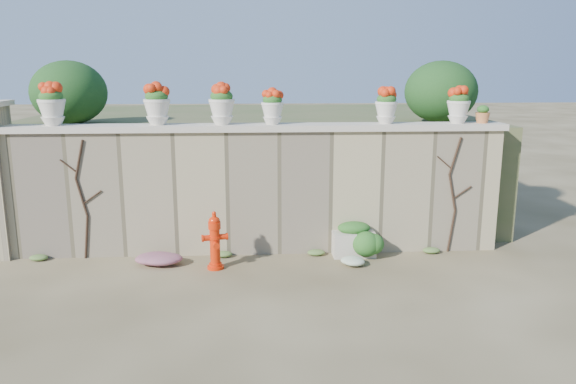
{
  "coord_description": "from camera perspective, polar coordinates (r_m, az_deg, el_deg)",
  "views": [
    {
      "loc": [
        0.05,
        -7.11,
        2.99
      ],
      "look_at": [
        0.54,
        1.4,
        1.08
      ],
      "focal_mm": 35.0,
      "sensor_mm": 36.0,
      "label": 1
    }
  ],
  "objects": [
    {
      "name": "urn_pot_1",
      "position": [
        9.06,
        -13.17,
        8.67
      ],
      "size": [
        0.41,
        0.41,
        0.65
      ],
      "color": "silver",
      "rests_on": "wall_cap"
    },
    {
      "name": "terracotta_pot",
      "position": [
        9.66,
        19.16,
        7.39
      ],
      "size": [
        0.23,
        0.23,
        0.28
      ],
      "color": "#BD6E3A",
      "rests_on": "wall_cap"
    },
    {
      "name": "back_shrub_right",
      "position": [
        10.66,
        15.27,
        9.8
      ],
      "size": [
        1.3,
        1.3,
        1.1
      ],
      "primitive_type": "ellipsoid",
      "color": "#143814",
      "rests_on": "raised_fill"
    },
    {
      "name": "planter_box",
      "position": [
        9.15,
        6.68,
        -4.85
      ],
      "size": [
        0.68,
        0.4,
        0.56
      ],
      "rotation": [
        0.0,
        0.0,
        0.01
      ],
      "color": "beige",
      "rests_on": "ground"
    },
    {
      "name": "wall_cap",
      "position": [
        8.96,
        -3.6,
        6.56
      ],
      "size": [
        8.1,
        0.52,
        0.1
      ],
      "primitive_type": "cube",
      "color": "beige",
      "rests_on": "stone_wall"
    },
    {
      "name": "stone_wall",
      "position": [
        9.13,
        -3.51,
        -0.01
      ],
      "size": [
        8.0,
        0.4,
        2.0
      ],
      "primitive_type": "cube",
      "color": "tan",
      "rests_on": "ground"
    },
    {
      "name": "ground",
      "position": [
        7.72,
        -3.45,
        -10.22
      ],
      "size": [
        80.0,
        80.0,
        0.0
      ],
      "primitive_type": "plane",
      "color": "#4D4126",
      "rests_on": "ground"
    },
    {
      "name": "urn_pot_3",
      "position": [
        8.94,
        -1.59,
        8.65
      ],
      "size": [
        0.35,
        0.35,
        0.56
      ],
      "color": "silver",
      "rests_on": "wall_cap"
    },
    {
      "name": "vine_left",
      "position": [
        9.33,
        -20.16,
        -0.56
      ],
      "size": [
        0.6,
        0.04,
        1.91
      ],
      "color": "black",
      "rests_on": "ground"
    },
    {
      "name": "urn_pot_2",
      "position": [
        8.95,
        -6.75,
        8.84
      ],
      "size": [
        0.41,
        0.41,
        0.64
      ],
      "color": "silver",
      "rests_on": "wall_cap"
    },
    {
      "name": "urn_pot_5",
      "position": [
        9.51,
        16.94,
        8.42
      ],
      "size": [
        0.37,
        0.37,
        0.58
      ],
      "color": "silver",
      "rests_on": "wall_cap"
    },
    {
      "name": "back_shrub_left",
      "position": [
        10.63,
        -21.37,
        9.38
      ],
      "size": [
        1.3,
        1.3,
        1.1
      ],
      "primitive_type": "ellipsoid",
      "color": "#143814",
      "rests_on": "raised_fill"
    },
    {
      "name": "urn_pot_4",
      "position": [
        9.17,
        9.95,
        8.6
      ],
      "size": [
        0.36,
        0.36,
        0.56
      ],
      "color": "silver",
      "rests_on": "wall_cap"
    },
    {
      "name": "fire_hydrant",
      "position": [
        8.51,
        -7.44,
        -4.89
      ],
      "size": [
        0.39,
        0.27,
        0.89
      ],
      "rotation": [
        0.0,
        0.0,
        0.23
      ],
      "color": "red",
      "rests_on": "ground"
    },
    {
      "name": "urn_pot_0",
      "position": [
        9.47,
        -22.88,
        8.19
      ],
      "size": [
        0.42,
        0.42,
        0.65
      ],
      "color": "silver",
      "rests_on": "wall_cap"
    },
    {
      "name": "white_flowers",
      "position": [
        8.71,
        6.15,
        -6.95
      ],
      "size": [
        0.48,
        0.38,
        0.17
      ],
      "primitive_type": "ellipsoid",
      "color": "white",
      "rests_on": "ground"
    },
    {
      "name": "green_shrub",
      "position": [
        9.01,
        7.99,
        -5.04
      ],
      "size": [
        0.59,
        0.53,
        0.56
      ],
      "primitive_type": "ellipsoid",
      "color": "#1E5119",
      "rests_on": "ground"
    },
    {
      "name": "raised_fill",
      "position": [
        12.28,
        -3.46,
        3.26
      ],
      "size": [
        9.0,
        6.0,
        2.0
      ],
      "primitive_type": "cube",
      "color": "#384C23",
      "rests_on": "ground"
    },
    {
      "name": "vine_right",
      "position": [
        9.47,
        16.42,
        -0.11
      ],
      "size": [
        0.6,
        0.04,
        1.91
      ],
      "color": "black",
      "rests_on": "ground"
    },
    {
      "name": "magenta_clump",
      "position": [
        8.93,
        -12.28,
        -6.46
      ],
      "size": [
        0.88,
        0.58,
        0.23
      ],
      "primitive_type": "ellipsoid",
      "color": "#B72480",
      "rests_on": "ground"
    }
  ]
}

